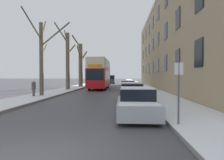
# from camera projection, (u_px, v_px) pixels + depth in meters

# --- Properties ---
(sidewalk_left) EXTENTS (3.12, 130.00, 0.16)m
(sidewalk_left) POSITION_uv_depth(u_px,v_px,m) (96.00, 83.00, 57.53)
(sidewalk_left) COLOR slate
(sidewalk_left) RESTS_ON ground
(sidewalk_right) EXTENTS (3.12, 130.00, 0.16)m
(sidewalk_right) POSITION_uv_depth(u_px,v_px,m) (134.00, 83.00, 56.94)
(sidewalk_right) COLOR slate
(sidewalk_right) RESTS_ON ground
(terrace_facade_right) EXTENTS (9.10, 44.58, 13.46)m
(terrace_facade_right) POSITION_uv_depth(u_px,v_px,m) (186.00, 44.00, 29.56)
(terrace_facade_right) COLOR tan
(terrace_facade_right) RESTS_ON ground
(bare_tree_left_0) EXTENTS (3.29, 4.56, 7.55)m
(bare_tree_left_0) POSITION_uv_depth(u_px,v_px,m) (42.00, 55.00, 18.43)
(bare_tree_left_0) COLOR brown
(bare_tree_left_0) RESTS_ON ground
(bare_tree_left_1) EXTENTS (2.57, 3.67, 9.16)m
(bare_tree_left_1) POSITION_uv_depth(u_px,v_px,m) (68.00, 59.00, 27.14)
(bare_tree_left_1) COLOR brown
(bare_tree_left_1) RESTS_ON ground
(bare_tree_left_2) EXTENTS (2.04, 3.71, 8.74)m
(bare_tree_left_2) POSITION_uv_depth(u_px,v_px,m) (80.00, 64.00, 35.16)
(bare_tree_left_2) COLOR brown
(bare_tree_left_2) RESTS_ON ground
(double_decker_bus) EXTENTS (2.54, 10.88, 4.42)m
(double_decker_bus) POSITION_uv_depth(u_px,v_px,m) (100.00, 73.00, 30.78)
(double_decker_bus) COLOR red
(double_decker_bus) RESTS_ON ground
(parked_car_0) EXTENTS (1.80, 3.99, 1.40)m
(parked_car_0) POSITION_uv_depth(u_px,v_px,m) (137.00, 104.00, 9.36)
(parked_car_0) COLOR #9EA3AD
(parked_car_0) RESTS_ON ground
(parked_car_1) EXTENTS (1.68, 4.43, 1.48)m
(parked_car_1) POSITION_uv_depth(u_px,v_px,m) (132.00, 93.00, 14.39)
(parked_car_1) COLOR #474C56
(parked_car_1) RESTS_ON ground
(parked_car_2) EXTENTS (1.80, 4.09, 1.35)m
(parked_car_2) POSITION_uv_depth(u_px,v_px,m) (129.00, 90.00, 19.63)
(parked_car_2) COLOR silver
(parked_car_2) RESTS_ON ground
(parked_car_3) EXTENTS (1.88, 4.42, 1.40)m
(parked_car_3) POSITION_uv_depth(u_px,v_px,m) (128.00, 86.00, 24.95)
(parked_car_3) COLOR black
(parked_car_3) RESTS_ON ground
(oncoming_van) EXTENTS (1.99, 5.78, 2.18)m
(oncoming_van) POSITION_uv_depth(u_px,v_px,m) (111.00, 79.00, 51.87)
(oncoming_van) COLOR #333842
(oncoming_van) RESTS_ON ground
(pedestrian_left_sidewalk) EXTENTS (0.35, 0.35, 1.61)m
(pedestrian_left_sidewalk) POSITION_uv_depth(u_px,v_px,m) (34.00, 88.00, 17.77)
(pedestrian_left_sidewalk) COLOR #4C4742
(pedestrian_left_sidewalk) RESTS_ON ground
(street_sign_post) EXTENTS (0.32, 0.07, 2.46)m
(street_sign_post) POSITION_uv_depth(u_px,v_px,m) (179.00, 90.00, 7.33)
(street_sign_post) COLOR #4C4F54
(street_sign_post) RESTS_ON ground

